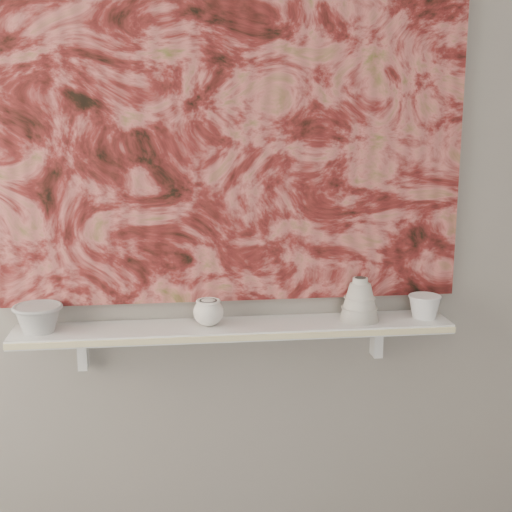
{
  "coord_description": "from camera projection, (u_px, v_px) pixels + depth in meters",
  "views": [
    {
      "loc": [
        -0.19,
        -0.67,
        1.62
      ],
      "look_at": [
        0.07,
        1.49,
        1.16
      ],
      "focal_mm": 50.0,
      "sensor_mm": 36.0,
      "label": 1
    }
  ],
  "objects": [
    {
      "name": "shelf_stripe",
      "position": [
        238.0,
        338.0,
        2.2
      ],
      "size": [
        1.4,
        0.01,
        0.02
      ],
      "primitive_type": "cube",
      "color": "beige",
      "rests_on": "shelf"
    },
    {
      "name": "cup_cream",
      "position": [
        208.0,
        312.0,
        2.26
      ],
      "size": [
        0.12,
        0.12,
        0.09
      ],
      "primitive_type": null,
      "rotation": [
        0.0,
        0.0,
        0.24
      ],
      "color": "beige",
      "rests_on": "shelf"
    },
    {
      "name": "bowl_grey",
      "position": [
        38.0,
        318.0,
        2.2
      ],
      "size": [
        0.18,
        0.18,
        0.09
      ],
      "primitive_type": null,
      "rotation": [
        0.0,
        0.0,
        -0.19
      ],
      "color": "gray",
      "rests_on": "shelf"
    },
    {
      "name": "painting",
      "position": [
        231.0,
        131.0,
        2.23
      ],
      "size": [
        1.5,
        0.02,
        1.1
      ],
      "primitive_type": "cube",
      "color": "maroon",
      "rests_on": "wall_back"
    },
    {
      "name": "bowl_white",
      "position": [
        424.0,
        306.0,
        2.35
      ],
      "size": [
        0.13,
        0.13,
        0.08
      ],
      "primitive_type": null,
      "rotation": [
        0.0,
        0.0,
        0.26
      ],
      "color": "silver",
      "rests_on": "shelf"
    },
    {
      "name": "bell_vessel",
      "position": [
        360.0,
        299.0,
        2.32
      ],
      "size": [
        0.17,
        0.17,
        0.14
      ],
      "primitive_type": null,
      "rotation": [
        0.0,
        0.0,
        -0.43
      ],
      "color": "beige",
      "rests_on": "shelf"
    },
    {
      "name": "shelf",
      "position": [
        235.0,
        329.0,
        2.29
      ],
      "size": [
        1.4,
        0.18,
        0.03
      ],
      "primitive_type": "cube",
      "color": "white",
      "rests_on": "wall_back"
    },
    {
      "name": "house_motif",
      "position": [
        369.0,
        225.0,
        2.34
      ],
      "size": [
        0.09,
        0.0,
        0.08
      ],
      "primitive_type": "cube",
      "color": "black",
      "rests_on": "painting"
    },
    {
      "name": "bracket_left",
      "position": [
        83.0,
        350.0,
        2.31
      ],
      "size": [
        0.03,
        0.06,
        0.12
      ],
      "primitive_type": "cube",
      "color": "white",
      "rests_on": "wall_back"
    },
    {
      "name": "wall_back",
      "position": [
        231.0,
        191.0,
        2.29
      ],
      "size": [
        3.6,
        0.0,
        3.6
      ],
      "primitive_type": "plane",
      "rotation": [
        1.57,
        0.0,
        0.0
      ],
      "color": "gray",
      "rests_on": "floor"
    },
    {
      "name": "bracket_right",
      "position": [
        377.0,
        339.0,
        2.42
      ],
      "size": [
        0.03,
        0.06,
        0.12
      ],
      "primitive_type": "cube",
      "color": "white",
      "rests_on": "wall_back"
    }
  ]
}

